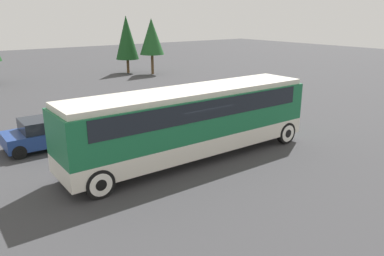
# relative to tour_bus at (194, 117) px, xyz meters

# --- Properties ---
(ground_plane) EXTENTS (120.00, 120.00, 0.00)m
(ground_plane) POSITION_rel_tour_bus_xyz_m (-0.10, 0.00, -1.87)
(ground_plane) COLOR #38383A
(tour_bus) EXTENTS (11.51, 2.50, 3.10)m
(tour_bus) POSITION_rel_tour_bus_xyz_m (0.00, 0.00, 0.00)
(tour_bus) COLOR silver
(tour_bus) RESTS_ON ground_plane
(parked_car_near) EXTENTS (4.63, 1.87, 1.32)m
(parked_car_near) POSITION_rel_tour_bus_xyz_m (4.05, 6.50, -1.20)
(parked_car_near) COLOR silver
(parked_car_near) RESTS_ON ground_plane
(parked_car_mid) EXTENTS (4.04, 1.96, 1.44)m
(parked_car_mid) POSITION_rel_tour_bus_xyz_m (-4.68, 5.26, -1.16)
(parked_car_mid) COLOR navy
(parked_car_mid) RESTS_ON ground_plane
(tree_center) EXTENTS (2.49, 2.49, 5.69)m
(tree_center) POSITION_rel_tour_bus_xyz_m (10.89, 21.92, 1.98)
(tree_center) COLOR brown
(tree_center) RESTS_ON ground_plane
(tree_right) EXTENTS (2.40, 2.40, 5.96)m
(tree_right) POSITION_rel_tour_bus_xyz_m (9.19, 24.19, 1.83)
(tree_right) COLOR brown
(tree_right) RESTS_ON ground_plane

